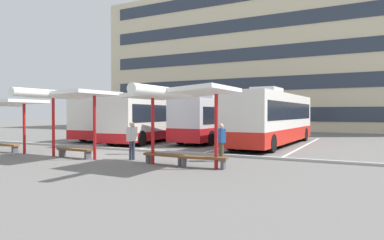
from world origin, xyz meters
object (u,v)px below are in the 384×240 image
at_px(waiting_shelter_2, 180,94).
at_px(waiting_passenger_1, 132,138).
at_px(coach_bus_3, 273,119).
at_px(waiting_passenger_2, 221,139).
at_px(coach_bus_0, 129,118).
at_px(coach_bus_2, 218,120).
at_px(waiting_passenger_0, 133,137).
at_px(bench_1, 75,151).
at_px(bench_2, 165,156).
at_px(bench_0, 4,146).
at_px(coach_bus_1, 154,119).
at_px(waiting_shelter_1, 69,96).
at_px(bench_3, 203,159).

xyz_separation_m(waiting_shelter_2, waiting_passenger_1, (-2.93, 0.82, -1.84)).
bearing_deg(coach_bus_3, waiting_passenger_2, -91.36).
xyz_separation_m(coach_bus_0, coach_bus_2, (8.25, 0.19, -0.17)).
xyz_separation_m(coach_bus_2, coach_bus_3, (4.48, -1.26, 0.15)).
bearing_deg(waiting_passenger_0, coach_bus_3, 58.02).
relative_size(bench_1, bench_2, 1.02).
height_order(coach_bus_2, bench_0, coach_bus_2).
bearing_deg(bench_2, coach_bus_2, 102.30).
bearing_deg(coach_bus_0, coach_bus_1, -27.21).
distance_m(coach_bus_0, coach_bus_2, 8.25).
bearing_deg(waiting_shelter_1, waiting_passenger_1, 19.23).
distance_m(bench_2, waiting_passenger_1, 2.19).
relative_size(coach_bus_0, coach_bus_2, 1.18).
height_order(coach_bus_3, waiting_shelter_2, coach_bus_3).
xyz_separation_m(bench_0, waiting_passenger_1, (8.03, 0.73, 0.67)).
xyz_separation_m(bench_2, waiting_passenger_0, (-3.32, 2.25, 0.55)).
height_order(coach_bus_0, coach_bus_3, coach_bus_3).
distance_m(coach_bus_2, waiting_passenger_0, 9.66).
height_order(coach_bus_2, waiting_passenger_2, coach_bus_2).
bearing_deg(waiting_passenger_1, coach_bus_0, 128.18).
distance_m(bench_0, waiting_passenger_2, 11.98).
xyz_separation_m(coach_bus_2, waiting_passenger_1, (0.55, -11.38, -0.55)).
bearing_deg(coach_bus_1, coach_bus_0, 152.79).
bearing_deg(waiting_shelter_1, coach_bus_0, 115.92).
xyz_separation_m(bench_1, bench_2, (4.91, 0.18, -0.00)).
bearing_deg(coach_bus_1, waiting_shelter_1, -78.70).
xyz_separation_m(coach_bus_3, bench_1, (-6.80, -10.77, -1.37)).
distance_m(coach_bus_1, coach_bus_2, 4.88).
distance_m(bench_3, waiting_passenger_1, 3.93).
bearing_deg(waiting_passenger_1, bench_3, -8.39).
height_order(coach_bus_3, bench_1, coach_bus_3).
bearing_deg(coach_bus_1, bench_3, -48.13).
xyz_separation_m(coach_bus_3, waiting_passenger_2, (-0.20, -8.61, -0.75)).
height_order(coach_bus_0, bench_1, coach_bus_0).
relative_size(coach_bus_0, bench_0, 6.67).
distance_m(coach_bus_0, bench_0, 12.03).
relative_size(bench_1, waiting_passenger_0, 1.26).
relative_size(coach_bus_3, waiting_passenger_1, 6.99).
xyz_separation_m(coach_bus_3, bench_2, (-1.89, -10.60, -1.37)).
bearing_deg(coach_bus_2, bench_2, -77.70).
bearing_deg(waiting_passenger_1, waiting_passenger_2, 22.23).
height_order(coach_bus_0, coach_bus_2, coach_bus_0).
xyz_separation_m(coach_bus_2, waiting_passenger_0, (-0.74, -9.61, -0.67)).
xyz_separation_m(waiting_shelter_2, bench_2, (-0.90, 0.35, -2.51)).
bearing_deg(waiting_passenger_2, coach_bus_3, 88.64).
bearing_deg(waiting_passenger_1, waiting_shelter_2, -15.68).
bearing_deg(waiting_passenger_2, waiting_shelter_2, -108.61).
bearing_deg(bench_2, coach_bus_0, 132.89).
bearing_deg(coach_bus_2, bench_3, -69.85).
distance_m(waiting_passenger_1, waiting_passenger_2, 4.02).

